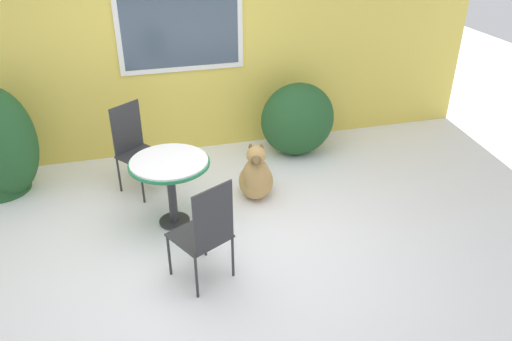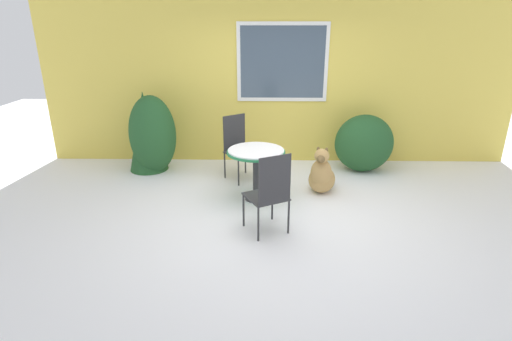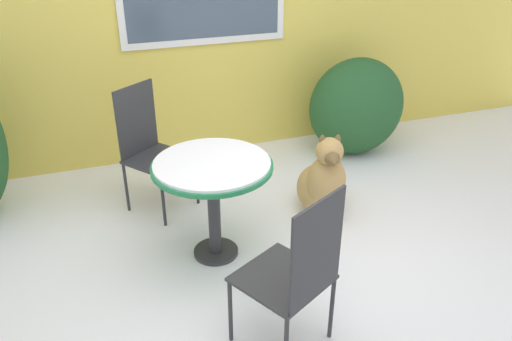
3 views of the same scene
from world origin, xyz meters
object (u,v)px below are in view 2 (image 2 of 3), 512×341
Objects in this scene: patio_chair_far_side at (270,192)px; dog at (322,176)px; patio_table at (256,158)px; patio_chair_near_table at (239,146)px.

patio_chair_far_side reaches higher than dog.
patio_table is 0.99m from patio_chair_far_side.
patio_table is at bearing -150.91° from dog.
dog is (1.23, -0.58, -0.27)m from patio_chair_near_table.
patio_table is 0.87m from patio_chair_near_table.
patio_chair_near_table is 1.00× the size of patio_chair_far_side.
patio_chair_far_side is at bearing -79.73° from patio_table.
patio_chair_near_table is at bearing 169.70° from dog.
patio_chair_near_table reaches higher than dog.
patio_table is 0.80× the size of patio_chair_far_side.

